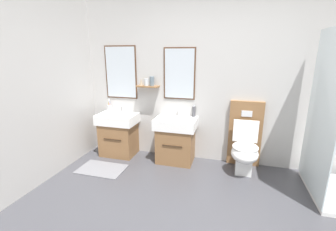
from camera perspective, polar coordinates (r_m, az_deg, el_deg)
wall_back at (r=3.57m, az=12.02°, el=9.54°), size 4.49×0.27×2.68m
bath_mat at (r=3.64m, az=-16.17°, el=-12.67°), size 0.68×0.44×0.01m
vanity_sink_left at (r=3.96m, az=-12.14°, el=-4.30°), size 0.63×0.47×0.71m
tap_on_left_sink at (r=3.99m, az=-11.33°, el=2.00°), size 0.03×0.13×0.11m
vanity_sink_right at (r=3.62m, az=1.96°, el=-5.81°), size 0.63×0.47×0.71m
tap_on_right_sink at (r=3.66m, az=2.66°, el=1.09°), size 0.03×0.13×0.11m
toilet at (r=3.54m, az=18.53°, el=-7.09°), size 0.48×0.62×1.00m
toothbrush_cup at (r=4.09m, az=-14.35°, el=2.00°), size 0.07×0.07×0.21m
soap_dispenser at (r=3.61m, az=6.45°, el=1.03°), size 0.06×0.06×0.20m
folded_hand_towel at (r=3.39m, az=0.81°, el=-0.87°), size 0.22×0.16×0.04m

